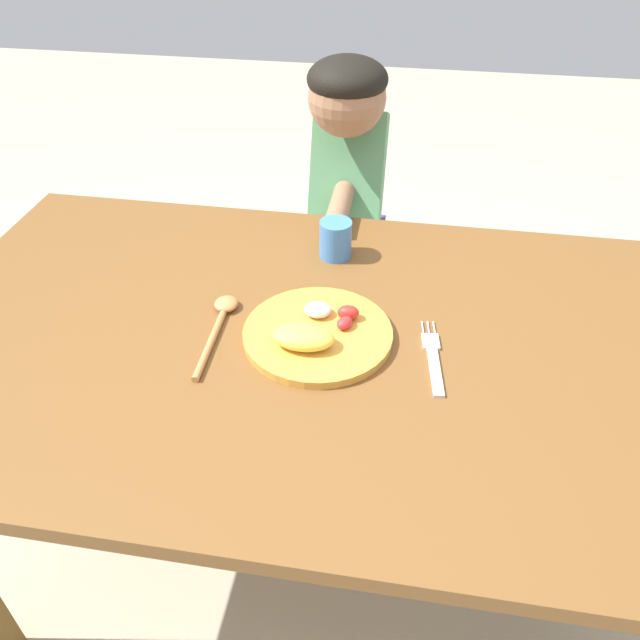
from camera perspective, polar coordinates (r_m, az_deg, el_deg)
name	(u,v)px	position (r m, az deg, el deg)	size (l,w,h in m)	color
ground_plane	(315,559)	(1.66, -0.42, -20.89)	(8.00, 8.00, 0.00)	#B7AD8F
dining_table	(314,370)	(1.15, -0.57, -4.60)	(1.46, 0.87, 0.72)	brown
plate	(316,334)	(1.09, -0.37, -1.29)	(0.26, 0.26, 0.05)	gold
fork	(433,359)	(1.07, 10.23, -3.47)	(0.04, 0.19, 0.01)	silver
spoon	(220,320)	(1.14, -9.07, 0.04)	(0.05, 0.22, 0.02)	#C48047
drinking_cup	(337,239)	(1.29, 1.55, 7.33)	(0.07, 0.07, 0.08)	#4382D1
person	(347,234)	(1.67, 2.46, 7.77)	(0.19, 0.39, 1.05)	#4B3B73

